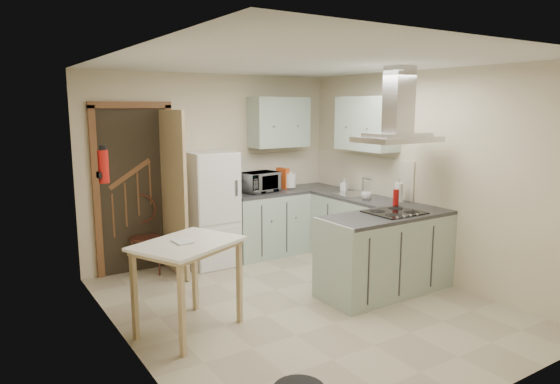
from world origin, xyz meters
TOP-DOWN VIEW (x-y plane):
  - floor at (0.00, 0.00)m, footprint 4.20×4.20m
  - ceiling at (0.00, 0.00)m, footprint 4.20×4.20m
  - back_wall at (0.00, 2.10)m, footprint 3.60×0.00m
  - left_wall at (-1.80, 0.00)m, footprint 0.00×4.20m
  - right_wall at (1.80, 0.00)m, footprint 0.00×4.20m
  - doorway at (-1.10, 2.07)m, footprint 1.10×0.12m
  - fridge at (-0.20, 1.80)m, footprint 0.60×0.60m
  - counter_back at (0.66, 1.80)m, footprint 1.08×0.60m
  - counter_right at (1.50, 1.12)m, footprint 0.60×1.95m
  - splashback at (0.96, 2.09)m, footprint 1.68×0.02m
  - wall_cabinet_back at (0.95, 1.93)m, footprint 0.85×0.35m
  - wall_cabinet_right at (1.62, 0.85)m, footprint 0.35×0.90m
  - peninsula at (1.02, -0.18)m, footprint 1.55×0.65m
  - hob at (1.12, -0.18)m, footprint 0.58×0.50m
  - extractor_hood at (1.12, -0.18)m, footprint 0.90×0.55m
  - sink at (1.50, 0.95)m, footprint 0.45×0.40m
  - fire_extinguisher at (-1.74, 0.90)m, footprint 0.10×0.10m
  - drop_leaf_table at (-1.23, 0.09)m, footprint 1.12×1.01m
  - bentwood_chair at (-1.04, 1.94)m, footprint 0.51×0.51m
  - microwave at (0.57, 1.82)m, footprint 0.54×0.41m
  - kettle at (1.07, 1.82)m, footprint 0.19×0.19m
  - cereal_box at (0.99, 1.89)m, footprint 0.12×0.21m
  - soap_bottle at (1.57, 1.22)m, footprint 0.11×0.11m
  - paper_towel at (1.63, 0.24)m, footprint 0.12×0.12m
  - cup at (1.39, 0.57)m, footprint 0.16×0.16m
  - red_bottle at (1.43, 0.09)m, footprint 0.08×0.08m
  - book at (-1.35, 0.10)m, footprint 0.15×0.21m

SIDE VIEW (x-z plane):
  - floor at x=0.00m, z-range 0.00..0.00m
  - drop_leaf_table at x=-1.23m, z-range 0.00..0.86m
  - bentwood_chair at x=-1.04m, z-range 0.00..0.90m
  - counter_back at x=0.66m, z-range 0.00..0.90m
  - counter_right at x=1.50m, z-range 0.00..0.90m
  - peninsula at x=1.02m, z-range 0.00..0.90m
  - fridge at x=-0.20m, z-range 0.00..1.50m
  - book at x=-1.35m, z-range 0.86..0.95m
  - sink at x=1.50m, z-range 0.90..0.91m
  - hob at x=1.12m, z-range 0.90..0.91m
  - cup at x=1.39m, z-range 0.90..1.01m
  - soap_bottle at x=1.57m, z-range 0.90..1.08m
  - red_bottle at x=1.43m, z-range 0.90..1.10m
  - kettle at x=1.07m, z-range 0.90..1.14m
  - paper_towel at x=1.63m, z-range 0.90..1.15m
  - microwave at x=0.57m, z-range 0.90..1.18m
  - cereal_box at x=0.99m, z-range 0.90..1.20m
  - doorway at x=-1.10m, z-range 0.00..2.10m
  - splashback at x=0.96m, z-range 0.90..1.40m
  - back_wall at x=0.00m, z-range -0.55..3.05m
  - left_wall at x=-1.80m, z-range -0.85..3.35m
  - right_wall at x=1.80m, z-range -0.85..3.35m
  - fire_extinguisher at x=-1.74m, z-range 1.34..1.66m
  - extractor_hood at x=1.12m, z-range 1.67..1.77m
  - wall_cabinet_back at x=0.95m, z-range 1.50..2.20m
  - wall_cabinet_right at x=1.62m, z-range 1.50..2.20m
  - ceiling at x=0.00m, z-range 2.50..2.50m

